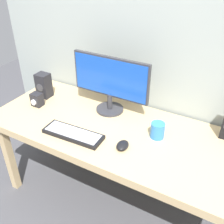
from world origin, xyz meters
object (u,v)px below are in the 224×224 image
at_px(speaker_left, 44,85).
at_px(coffee_mug, 158,130).
at_px(audio_controller, 37,100).
at_px(mouse, 123,145).
at_px(desk, 119,137).
at_px(monitor, 110,82).
at_px(keyboard_primary, 73,134).

relative_size(speaker_left, coffee_mug, 1.88).
xyz_separation_m(speaker_left, audio_controller, (0.05, -0.14, -0.05)).
bearing_deg(mouse, desk, 121.32).
bearing_deg(desk, mouse, -55.00).
xyz_separation_m(monitor, audio_controller, (-0.50, -0.22, -0.18)).
bearing_deg(keyboard_primary, desk, 41.70).
distance_m(mouse, speaker_left, 0.87).
bearing_deg(monitor, mouse, -50.87).
distance_m(monitor, speaker_left, 0.57).
bearing_deg(desk, monitor, 132.11).
bearing_deg(mouse, coffee_mug, 51.06).
xyz_separation_m(monitor, keyboard_primary, (-0.05, -0.38, -0.21)).
relative_size(monitor, coffee_mug, 5.57).
height_order(keyboard_primary, speaker_left, speaker_left).
xyz_separation_m(speaker_left, coffee_mug, (0.96, -0.06, -0.04)).
bearing_deg(coffee_mug, audio_controller, -175.12).
bearing_deg(mouse, audio_controller, 167.54).
xyz_separation_m(mouse, audio_controller, (-0.78, 0.12, 0.03)).
relative_size(monitor, mouse, 5.85).
bearing_deg(monitor, audio_controller, -156.72).
relative_size(desk, audio_controller, 17.88).
relative_size(desk, speaker_left, 9.32).
height_order(mouse, coffee_mug, coffee_mug).
distance_m(desk, monitor, 0.38).
bearing_deg(keyboard_primary, audio_controller, 159.61).
xyz_separation_m(monitor, coffee_mug, (0.41, -0.14, -0.18)).
relative_size(keyboard_primary, speaker_left, 2.07).
bearing_deg(audio_controller, speaker_left, 108.74).
xyz_separation_m(mouse, speaker_left, (-0.82, 0.26, 0.08)).
bearing_deg(coffee_mug, desk, -168.68).
height_order(mouse, audio_controller, audio_controller).
relative_size(desk, keyboard_primary, 4.51).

